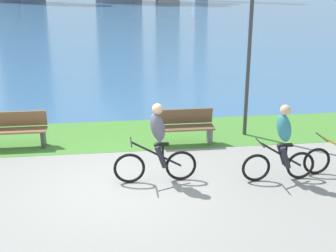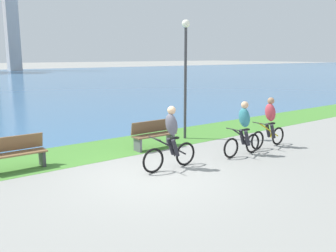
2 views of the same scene
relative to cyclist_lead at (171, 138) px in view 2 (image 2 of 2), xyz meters
The scene contains 8 objects.
ground_plane 1.17m from the cyclist_lead, 164.12° to the right, with size 300.00×300.00×0.00m, color gray.
grass_strip_bayside 3.17m from the cyclist_lead, 104.90° to the left, with size 120.00×2.46×0.01m, color #478433.
cyclist_lead is the anchor object (origin of this frame).
cyclist_trailing 2.58m from the cyclist_lead, ahead, with size 1.58×0.52×1.65m.
cyclist_distant_rear 4.03m from the cyclist_lead, ahead, with size 1.68×0.52×1.65m.
bench_near_path 2.33m from the cyclist_lead, 66.56° to the left, with size 1.50×0.47×0.90m.
bench_far_along_path 4.11m from the cyclist_lead, 143.59° to the left, with size 1.50×0.47×0.90m.
lamppost_tall 4.16m from the cyclist_lead, 44.28° to the left, with size 0.28×0.28×4.21m.
Camera 2 is at (-4.99, -7.22, 2.99)m, focal length 39.15 mm.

